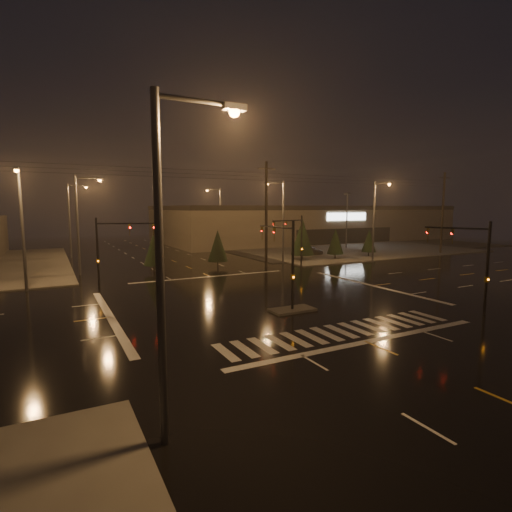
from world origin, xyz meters
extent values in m
plane|color=black|center=(0.00, 0.00, 0.00)|extent=(140.00, 140.00, 0.00)
cube|color=#4A4742|center=(30.00, 30.00, 0.06)|extent=(36.00, 36.00, 0.12)
cube|color=#4A4742|center=(0.00, -4.00, 0.07)|extent=(3.00, 1.60, 0.15)
cube|color=beige|center=(0.00, -9.00, 0.01)|extent=(15.00, 2.60, 0.01)
cube|color=beige|center=(0.00, -11.00, 0.01)|extent=(16.00, 0.50, 0.01)
cube|color=beige|center=(0.00, 11.00, 0.01)|extent=(16.00, 0.50, 0.01)
cube|color=black|center=(35.00, 28.00, 0.04)|extent=(50.00, 24.00, 0.08)
cube|color=#695D4B|center=(35.00, 46.00, 3.50)|extent=(60.00, 28.00, 7.00)
cube|color=black|center=(35.00, 46.00, 6.80)|extent=(60.20, 28.20, 0.80)
cube|color=white|center=(35.00, 31.90, 5.20)|extent=(9.00, 0.20, 1.40)
cube|color=black|center=(35.00, 31.95, 1.60)|extent=(22.00, 0.15, 2.80)
cylinder|color=black|center=(0.00, -4.00, 3.00)|extent=(0.18, 0.18, 6.00)
cylinder|color=black|center=(0.00, -1.75, 5.50)|extent=(0.12, 4.50, 0.12)
imported|color=#594707|center=(0.00, 0.27, 5.45)|extent=(0.16, 0.20, 1.00)
cube|color=#594707|center=(0.00, -4.00, 2.30)|extent=(0.25, 0.18, 0.35)
cylinder|color=black|center=(10.50, 10.50, 3.00)|extent=(0.18, 0.18, 6.00)
cylinder|color=black|center=(8.15, 9.64, 5.50)|extent=(4.74, 1.82, 0.12)
imported|color=#594707|center=(6.04, 8.88, 5.45)|extent=(0.24, 0.22, 1.00)
cube|color=#594707|center=(10.50, 10.50, 2.30)|extent=(0.25, 0.18, 0.35)
cylinder|color=black|center=(-10.50, 10.50, 3.00)|extent=(0.18, 0.18, 6.00)
cylinder|color=black|center=(-8.15, 9.64, 5.50)|extent=(4.74, 1.82, 0.12)
imported|color=#594707|center=(-6.04, 8.88, 5.45)|extent=(0.24, 0.22, 1.00)
cube|color=#594707|center=(-10.50, 10.50, 2.30)|extent=(0.25, 0.18, 0.35)
cylinder|color=black|center=(10.50, -10.50, 3.00)|extent=(0.18, 0.18, 6.00)
cylinder|color=black|center=(9.82, -8.62, 5.50)|extent=(1.48, 3.80, 0.12)
imported|color=#594707|center=(9.20, -6.93, 5.45)|extent=(0.22, 0.24, 1.00)
cube|color=#594707|center=(10.50, -10.50, 2.30)|extent=(0.25, 0.18, 0.35)
cylinder|color=#38383A|center=(-11.50, -15.00, 5.00)|extent=(0.24, 0.24, 10.00)
cylinder|color=#38383A|center=(-10.30, -15.00, 9.80)|extent=(2.40, 0.14, 0.14)
cube|color=#38383A|center=(-9.20, -15.00, 9.75)|extent=(0.70, 0.30, 0.18)
sphere|color=orange|center=(-9.20, -15.00, 9.62)|extent=(0.32, 0.32, 0.32)
cylinder|color=#38383A|center=(-11.50, 18.00, 5.00)|extent=(0.24, 0.24, 10.00)
cylinder|color=#38383A|center=(-10.30, 18.00, 9.80)|extent=(2.40, 0.14, 0.14)
cube|color=#38383A|center=(-9.20, 18.00, 9.75)|extent=(0.70, 0.30, 0.18)
sphere|color=orange|center=(-9.20, 18.00, 9.62)|extent=(0.32, 0.32, 0.32)
cylinder|color=#38383A|center=(-11.50, 34.00, 5.00)|extent=(0.24, 0.24, 10.00)
cylinder|color=#38383A|center=(-10.30, 34.00, 9.80)|extent=(2.40, 0.14, 0.14)
cube|color=#38383A|center=(-9.20, 34.00, 9.75)|extent=(0.70, 0.30, 0.18)
sphere|color=orange|center=(-9.20, 34.00, 9.62)|extent=(0.32, 0.32, 0.32)
cylinder|color=#38383A|center=(11.50, 16.00, 5.00)|extent=(0.24, 0.24, 10.00)
cylinder|color=#38383A|center=(10.30, 16.00, 9.80)|extent=(2.40, 0.14, 0.14)
cube|color=#38383A|center=(9.20, 16.00, 9.75)|extent=(0.70, 0.30, 0.18)
sphere|color=orange|center=(9.20, 16.00, 9.62)|extent=(0.32, 0.32, 0.32)
cylinder|color=#38383A|center=(11.50, 36.00, 5.00)|extent=(0.24, 0.24, 10.00)
cylinder|color=#38383A|center=(10.30, 36.00, 9.80)|extent=(2.40, 0.14, 0.14)
cube|color=#38383A|center=(9.20, 36.00, 9.75)|extent=(0.70, 0.30, 0.18)
sphere|color=orange|center=(9.20, 36.00, 9.62)|extent=(0.32, 0.32, 0.32)
cylinder|color=#38383A|center=(-16.00, 11.50, 5.00)|extent=(0.24, 0.24, 10.00)
cylinder|color=#38383A|center=(-16.00, 10.30, 9.80)|extent=(0.14, 2.40, 0.14)
cube|color=#38383A|center=(-16.00, 9.20, 9.75)|extent=(0.30, 0.70, 0.18)
sphere|color=orange|center=(-16.00, 9.20, 9.62)|extent=(0.32, 0.32, 0.32)
cylinder|color=#38383A|center=(22.00, 11.50, 5.00)|extent=(0.24, 0.24, 10.00)
cylinder|color=#38383A|center=(22.00, 10.30, 9.80)|extent=(0.14, 2.40, 0.14)
cube|color=#38383A|center=(22.00, 9.20, 9.75)|extent=(0.30, 0.70, 0.18)
sphere|color=orange|center=(22.00, 9.20, 9.62)|extent=(0.32, 0.32, 0.32)
cylinder|color=black|center=(8.00, 14.00, 6.00)|extent=(0.32, 0.32, 12.00)
cube|color=black|center=(8.00, 14.00, 11.20)|extent=(2.20, 0.12, 0.12)
cylinder|color=black|center=(38.00, 14.00, 6.00)|extent=(0.32, 0.32, 12.00)
cube|color=black|center=(38.00, 14.00, 11.20)|extent=(2.20, 0.12, 0.12)
cylinder|color=black|center=(15.26, 17.32, 0.35)|extent=(0.18, 0.18, 0.70)
cone|color=black|center=(15.26, 17.32, 3.06)|extent=(3.01, 3.01, 4.71)
cylinder|color=black|center=(19.69, 16.05, 0.35)|extent=(0.18, 0.18, 0.70)
cone|color=black|center=(19.69, 16.05, 2.42)|extent=(2.20, 2.20, 3.43)
cylinder|color=black|center=(25.50, 15.94, 0.35)|extent=(0.18, 0.18, 0.70)
cone|color=black|center=(25.50, 15.94, 2.26)|extent=(1.99, 1.99, 3.11)
cylinder|color=black|center=(-4.26, 16.75, 0.35)|extent=(0.18, 0.18, 0.70)
cone|color=black|center=(-4.26, 16.75, 2.37)|extent=(2.14, 2.14, 3.35)
cylinder|color=black|center=(3.07, 16.61, 0.35)|extent=(0.18, 0.18, 0.70)
cone|color=black|center=(3.07, 16.61, 2.51)|extent=(2.31, 2.31, 3.61)
imported|color=black|center=(19.48, 21.67, 0.69)|extent=(3.30, 4.32, 1.37)
camera|label=1|loc=(-14.20, -25.91, 6.86)|focal=28.00mm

